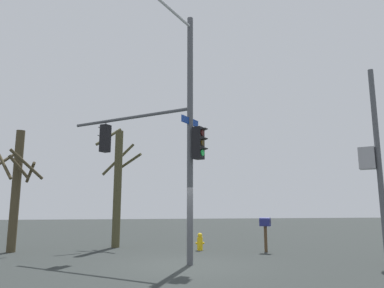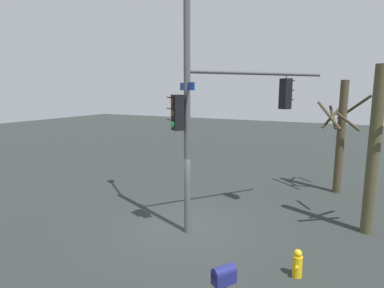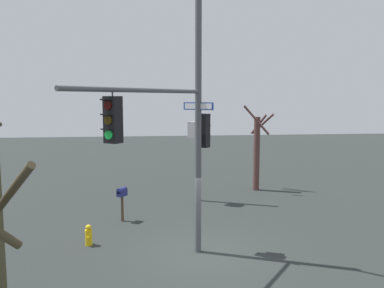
% 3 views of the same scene
% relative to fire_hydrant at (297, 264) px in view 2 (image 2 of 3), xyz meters
% --- Properties ---
extents(ground_plane, '(80.00, 80.00, 0.00)m').
position_rel_fire_hydrant_xyz_m(ground_plane, '(1.22, 3.83, -0.34)').
color(ground_plane, '#292E2C').
extents(main_signal_pole_assembly, '(4.92, 5.82, 8.68)m').
position_rel_fire_hydrant_xyz_m(main_signal_pole_assembly, '(1.79, 3.29, 4.42)').
color(main_signal_pole_assembly, '#4C4F54').
rests_on(main_signal_pole_assembly, ground).
extents(fire_hydrant, '(0.38, 0.24, 0.73)m').
position_rel_fire_hydrant_xyz_m(fire_hydrant, '(0.00, 0.00, 0.00)').
color(fire_hydrant, yellow).
rests_on(fire_hydrant, ground).
extents(mailbox, '(0.50, 0.45, 1.41)m').
position_rel_fire_hydrant_xyz_m(mailbox, '(-2.60, 1.00, 0.76)').
color(mailbox, '#4C3823').
rests_on(mailbox, ground).
extents(bare_tree_across_street, '(2.25, 1.32, 5.84)m').
position_rel_fire_hydrant_xyz_m(bare_tree_across_street, '(3.66, -1.74, 2.59)').
color(bare_tree_across_street, '#47442B').
rests_on(bare_tree_across_street, ground).
extents(bare_tree_corner, '(2.25, 2.24, 5.13)m').
position_rel_fire_hydrant_xyz_m(bare_tree_corner, '(7.84, -0.58, 2.38)').
color(bare_tree_corner, '#453C28').
rests_on(bare_tree_corner, ground).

